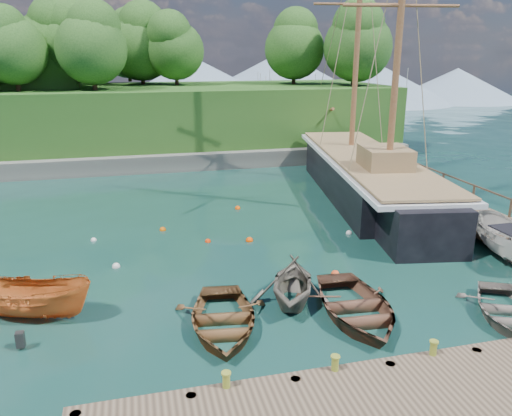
# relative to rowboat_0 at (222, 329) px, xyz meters

# --- Properties ---
(ground) EXTENTS (160.00, 160.00, 0.00)m
(ground) POSITION_rel_rowboat_0_xyz_m (3.43, 1.30, 0.00)
(ground) COLOR #0F3328
(ground) RESTS_ON ground
(dock_near) EXTENTS (20.00, 3.20, 1.10)m
(dock_near) POSITION_rel_rowboat_0_xyz_m (5.43, -5.20, 0.43)
(dock_near) COLOR #493A2D
(dock_near) RESTS_ON ground
(dock_east) EXTENTS (3.20, 24.00, 1.10)m
(dock_east) POSITION_rel_rowboat_0_xyz_m (14.93, 8.30, 0.43)
(dock_east) COLOR #493A2D
(dock_east) RESTS_ON ground
(bollard_0) EXTENTS (0.26, 0.26, 0.45)m
(bollard_0) POSITION_rel_rowboat_0_xyz_m (-0.57, -3.80, 0.00)
(bollard_0) COLOR olive
(bollard_0) RESTS_ON ground
(bollard_1) EXTENTS (0.26, 0.26, 0.45)m
(bollard_1) POSITION_rel_rowboat_0_xyz_m (2.43, -3.80, 0.00)
(bollard_1) COLOR olive
(bollard_1) RESTS_ON ground
(bollard_2) EXTENTS (0.26, 0.26, 0.45)m
(bollard_2) POSITION_rel_rowboat_0_xyz_m (5.43, -3.80, 0.00)
(bollard_2) COLOR olive
(bollard_2) RESTS_ON ground
(rowboat_0) EXTENTS (3.88, 5.00, 0.95)m
(rowboat_0) POSITION_rel_rowboat_0_xyz_m (0.00, 0.00, 0.00)
(rowboat_0) COLOR brown
(rowboat_0) RESTS_ON ground
(rowboat_1) EXTENTS (4.27, 4.56, 1.92)m
(rowboat_1) POSITION_rel_rowboat_0_xyz_m (2.84, 1.20, 0.00)
(rowboat_1) COLOR #6C6559
(rowboat_1) RESTS_ON ground
(rowboat_2) EXTENTS (3.90, 5.22, 1.03)m
(rowboat_2) POSITION_rel_rowboat_0_xyz_m (4.66, -0.33, 0.00)
(rowboat_2) COLOR brown
(rowboat_2) RESTS_ON ground
(rowboat_3) EXTENTS (4.44, 5.00, 0.85)m
(rowboat_3) POSITION_rel_rowboat_0_xyz_m (9.74, -1.70, 0.00)
(rowboat_3) COLOR #6B6058
(rowboat_3) RESTS_ON ground
(motorboat_orange) EXTENTS (4.57, 2.92, 1.65)m
(motorboat_orange) POSITION_rel_rowboat_0_xyz_m (-6.21, 2.34, 0.00)
(motorboat_orange) COLOR #D06829
(motorboat_orange) RESTS_ON ground
(cabin_boat_white) EXTENTS (2.80, 5.28, 1.94)m
(cabin_boat_white) POSITION_rel_rowboat_0_xyz_m (13.43, 2.71, 0.00)
(cabin_boat_white) COLOR beige
(cabin_boat_white) RESTS_ON ground
(schooner) EXTENTS (8.25, 27.48, 20.23)m
(schooner) POSITION_rel_rowboat_0_xyz_m (11.79, 13.67, 1.12)
(schooner) COLOR black
(schooner) RESTS_ON ground
(mooring_buoy_0) EXTENTS (0.35, 0.35, 0.35)m
(mooring_buoy_0) POSITION_rel_rowboat_0_xyz_m (-3.56, 6.07, 0.00)
(mooring_buoy_0) COLOR silver
(mooring_buoy_0) RESTS_ON ground
(mooring_buoy_1) EXTENTS (0.29, 0.29, 0.29)m
(mooring_buoy_1) POSITION_rel_rowboat_0_xyz_m (0.75, 8.10, 0.00)
(mooring_buoy_1) COLOR red
(mooring_buoy_1) RESTS_ON ground
(mooring_buoy_2) EXTENTS (0.36, 0.36, 0.36)m
(mooring_buoy_2) POSITION_rel_rowboat_0_xyz_m (2.75, 7.73, 0.00)
(mooring_buoy_2) COLOR #FA4400
(mooring_buoy_2) RESTS_ON ground
(mooring_buoy_3) EXTENTS (0.32, 0.32, 0.32)m
(mooring_buoy_3) POSITION_rel_rowboat_0_xyz_m (7.92, 7.50, 0.00)
(mooring_buoy_3) COLOR silver
(mooring_buoy_3) RESTS_ON ground
(mooring_buoy_4) EXTENTS (0.33, 0.33, 0.33)m
(mooring_buoy_4) POSITION_rel_rowboat_0_xyz_m (-1.29, 10.32, 0.00)
(mooring_buoy_4) COLOR #D95B05
(mooring_buoy_4) RESTS_ON ground
(mooring_buoy_5) EXTENTS (0.32, 0.32, 0.32)m
(mooring_buoy_5) POSITION_rel_rowboat_0_xyz_m (3.28, 13.05, 0.00)
(mooring_buoy_5) COLOR #FA4B00
(mooring_buoy_5) RESTS_ON ground
(mooring_buoy_6) EXTENTS (0.28, 0.28, 0.28)m
(mooring_buoy_6) POSITION_rel_rowboat_0_xyz_m (-4.70, 9.62, 0.00)
(mooring_buoy_6) COLOR white
(mooring_buoy_6) RESTS_ON ground
(mooring_buoy_7) EXTENTS (0.35, 0.35, 0.35)m
(mooring_buoy_7) POSITION_rel_rowboat_0_xyz_m (5.33, 3.08, 0.00)
(mooring_buoy_7) COLOR #FA4E1E
(mooring_buoy_7) RESTS_ON ground
(headland) EXTENTS (51.00, 19.31, 12.90)m
(headland) POSITION_rel_rowboat_0_xyz_m (-9.45, 32.66, 5.54)
(headland) COLOR #474744
(headland) RESTS_ON ground
(distant_ridge) EXTENTS (117.00, 40.00, 10.00)m
(distant_ridge) POSITION_rel_rowboat_0_xyz_m (7.73, 71.30, 4.35)
(distant_ridge) COLOR #728CA5
(distant_ridge) RESTS_ON ground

